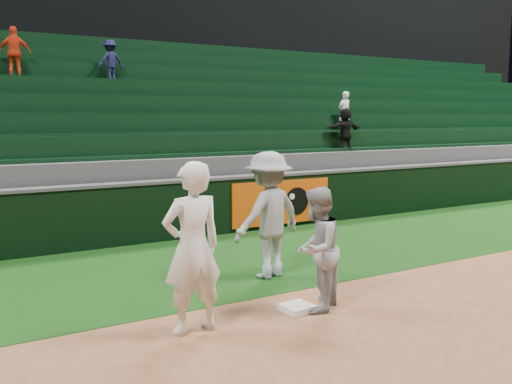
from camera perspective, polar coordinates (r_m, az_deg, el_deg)
ground at (r=7.52m, az=4.71°, el=-12.22°), size 70.00×70.00×0.00m
foul_grass at (r=10.00m, az=-5.45°, el=-7.19°), size 36.00×4.20×0.01m
upper_deck at (r=23.81m, az=-21.45°, el=15.38°), size 40.00×12.00×12.00m
first_base at (r=7.67m, az=4.13°, el=-11.49°), size 0.40×0.40×0.09m
first_baseman at (r=6.73m, az=-6.39°, el=-5.58°), size 0.76×0.51×2.04m
baserunner at (r=7.53m, az=6.10°, el=-5.73°), size 1.01×0.96×1.64m
base_coach at (r=8.98m, az=1.24°, el=-2.30°), size 1.42×0.99×2.00m
field_wall at (r=11.86m, az=-9.98°, el=-1.84°), size 36.00×0.45×1.25m
stadium_seating at (r=15.30m, az=-15.28°, el=4.12°), size 36.00×5.95×5.11m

